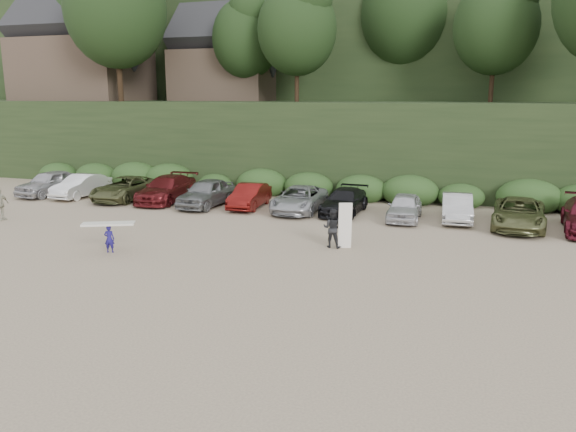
% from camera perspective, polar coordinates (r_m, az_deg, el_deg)
% --- Properties ---
extents(ground, '(120.00, 120.00, 0.00)m').
position_cam_1_polar(ground, '(22.42, -3.61, -4.72)').
color(ground, tan).
rests_on(ground, ground).
extents(hillside_backdrop, '(90.00, 41.50, 28.00)m').
position_cam_1_polar(hillside_backdrop, '(56.57, 10.48, 16.84)').
color(hillside_backdrop, black).
rests_on(hillside_backdrop, ground).
extents(parked_cars, '(39.54, 6.10, 1.64)m').
position_cam_1_polar(parked_cars, '(31.44, 3.22, 1.65)').
color(parked_cars, '#B1B0B5').
rests_on(parked_cars, ground).
extents(child_surfer, '(2.19, 1.46, 1.28)m').
position_cam_1_polar(child_surfer, '(24.70, -17.74, -1.59)').
color(child_surfer, navy).
rests_on(child_surfer, ground).
extents(adult_surfer, '(1.30, 0.67, 2.03)m').
position_cam_1_polar(adult_surfer, '(24.38, 4.65, -1.21)').
color(adult_surfer, black).
rests_on(adult_surfer, ground).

